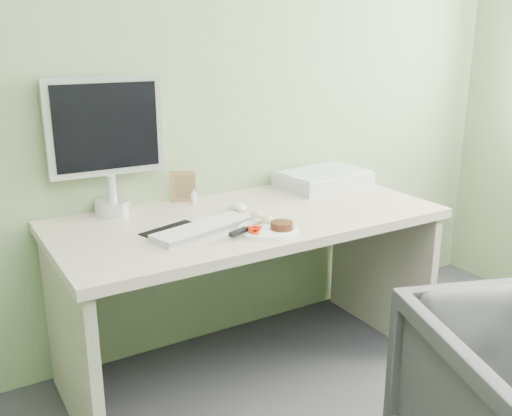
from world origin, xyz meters
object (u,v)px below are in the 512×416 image
plate (268,229)px  monitor (106,138)px  desk (248,256)px  scanner (323,180)px

plate → monitor: (-0.44, 0.53, 0.31)m
desk → plate: 0.29m
desk → plate: (-0.04, -0.21, 0.19)m
desk → scanner: scanner is taller
plate → scanner: (0.59, 0.43, 0.03)m
desk → scanner: size_ratio=3.73×
plate → monitor: 0.76m
scanner → desk: bearing=-164.0°
monitor → scanner: bearing=-4.1°
desk → scanner: 0.63m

